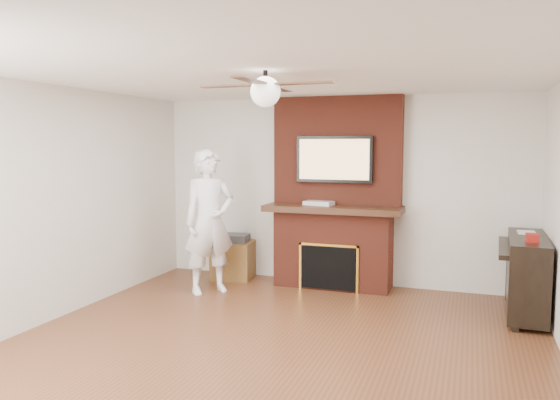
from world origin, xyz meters
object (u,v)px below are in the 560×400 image
(fireplace, at_px, (335,211))
(piano, at_px, (526,273))
(person, at_px, (209,222))
(side_table, at_px, (233,258))

(fireplace, bearing_deg, piano, -13.47)
(person, height_order, piano, person)
(person, relative_size, piano, 1.34)
(side_table, distance_m, piano, 3.76)
(fireplace, xyz_separation_m, person, (-1.41, -0.85, -0.09))
(side_table, bearing_deg, fireplace, -5.69)
(side_table, height_order, piano, piano)
(fireplace, height_order, side_table, fireplace)
(fireplace, relative_size, piano, 1.85)
(side_table, bearing_deg, piano, -15.72)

